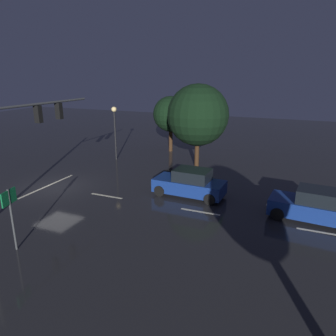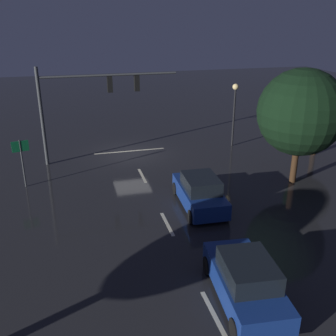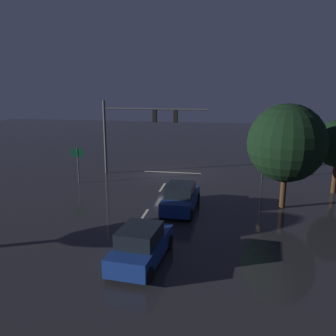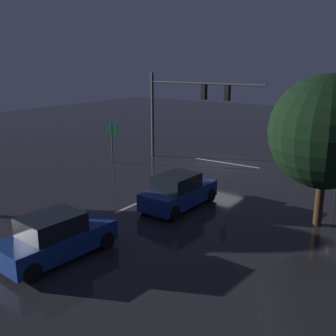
% 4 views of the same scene
% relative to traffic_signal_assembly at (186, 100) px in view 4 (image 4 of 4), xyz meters
% --- Properties ---
extents(ground_plane, '(80.00, 80.00, 0.00)m').
position_rel_traffic_signal_assembly_xyz_m(ground_plane, '(-2.69, -0.52, -4.36)').
color(ground_plane, '#232326').
extents(traffic_signal_assembly, '(8.75, 0.47, 6.22)m').
position_rel_traffic_signal_assembly_xyz_m(traffic_signal_assembly, '(0.00, 0.00, 0.00)').
color(traffic_signal_assembly, '#383A3D').
rests_on(traffic_signal_assembly, ground_plane).
extents(lane_dash_far, '(0.16, 2.20, 0.01)m').
position_rel_traffic_signal_assembly_xyz_m(lane_dash_far, '(-2.69, 3.48, -4.36)').
color(lane_dash_far, beige).
rests_on(lane_dash_far, ground_plane).
extents(lane_dash_mid, '(0.16, 2.20, 0.01)m').
position_rel_traffic_signal_assembly_xyz_m(lane_dash_mid, '(-2.69, 9.48, -4.36)').
color(lane_dash_mid, beige).
rests_on(lane_dash_mid, ground_plane).
extents(lane_dash_near, '(0.16, 2.20, 0.01)m').
position_rel_traffic_signal_assembly_xyz_m(lane_dash_near, '(-2.69, 15.48, -4.36)').
color(lane_dash_near, beige).
rests_on(lane_dash_near, ground_plane).
extents(stop_bar, '(5.00, 0.16, 0.01)m').
position_rel_traffic_signal_assembly_xyz_m(stop_bar, '(-2.69, -1.19, -4.36)').
color(stop_bar, beige).
rests_on(stop_bar, ground_plane).
extents(car_approaching, '(2.06, 4.43, 1.70)m').
position_rel_traffic_signal_assembly_xyz_m(car_approaching, '(-4.72, 8.18, -3.56)').
color(car_approaching, navy).
rests_on(car_approaching, ground_plane).
extents(car_distant, '(2.25, 4.49, 1.70)m').
position_rel_traffic_signal_assembly_xyz_m(car_distant, '(-3.93, 15.13, -3.56)').
color(car_distant, navy).
rests_on(car_distant, ground_plane).
extents(route_sign, '(0.89, 0.27, 2.75)m').
position_rel_traffic_signal_assembly_xyz_m(route_sign, '(4.01, 3.33, -2.38)').
color(route_sign, '#383A3D').
rests_on(route_sign, ground_plane).
extents(tree_left_far, '(4.78, 4.78, 6.53)m').
position_rel_traffic_signal_assembly_xyz_m(tree_left_far, '(-10.98, 6.62, -0.23)').
color(tree_left_far, '#382314').
rests_on(tree_left_far, ground_plane).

